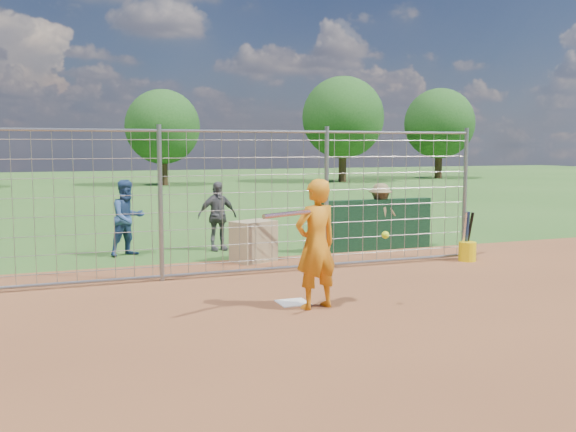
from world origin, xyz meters
name	(u,v)px	position (x,y,z in m)	size (l,w,h in m)	color
ground	(288,300)	(0.00, 0.00, 0.00)	(100.00, 100.00, 0.00)	#2D591E
infield_dirt	(391,365)	(0.00, -3.00, 0.01)	(18.00, 18.00, 0.00)	brown
home_plate	(293,303)	(0.00, -0.20, 0.01)	(0.43, 0.43, 0.02)	silver
dugout_wall	(376,225)	(3.40, 3.60, 0.55)	(2.60, 0.20, 1.10)	#11381E
batter	(316,244)	(0.20, -0.56, 0.90)	(0.66, 0.43, 1.81)	orange
bystander_a	(128,218)	(-1.72, 4.75, 0.78)	(0.76, 0.59, 1.56)	navy
bystander_b	(217,216)	(0.16, 4.74, 0.75)	(0.88, 0.37, 1.50)	#504F54
bystander_c	(380,216)	(3.54, 3.67, 0.72)	(0.93, 0.54, 1.44)	olive
equipment_bin	(254,241)	(0.49, 3.20, 0.40)	(0.80, 0.55, 0.80)	tan
equipment_in_play	(312,219)	(0.00, -0.88, 1.29)	(1.84, 0.43, 0.41)	silver
bucket_with_bats	(467,249)	(4.42, 1.76, 0.25)	(0.34, 0.35, 0.98)	yellow
backstop_fence	(247,203)	(0.00, 2.00, 1.26)	(9.08, 0.08, 2.60)	gray
tree_line	(164,119)	(3.13, 28.13, 3.71)	(44.66, 6.72, 6.48)	#3F2B19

